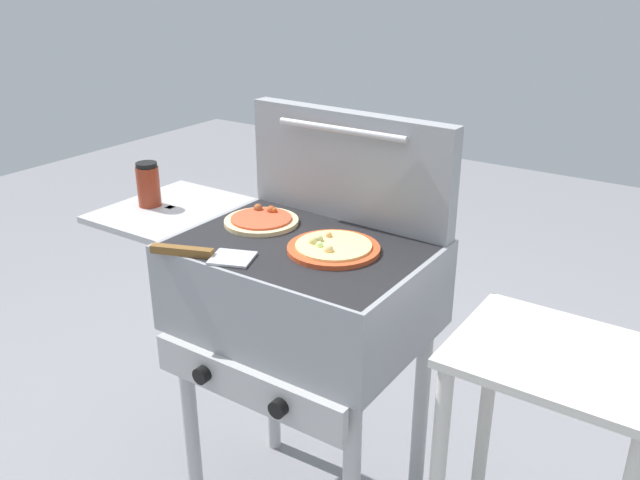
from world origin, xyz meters
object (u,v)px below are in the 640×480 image
(grill, at_px, (299,292))
(prep_table, at_px, (546,444))
(pizza_cheese, at_px, (332,248))
(sauce_jar, at_px, (148,185))
(pizza_pepperoni, at_px, (262,220))
(spatula, at_px, (203,254))

(grill, relative_size, prep_table, 1.19)
(pizza_cheese, xyz_separation_m, sauce_jar, (-0.63, -0.02, 0.06))
(pizza_pepperoni, relative_size, sauce_jar, 1.57)
(spatula, height_order, prep_table, spatula)
(grill, bearing_deg, pizza_cheese, -0.57)
(pizza_pepperoni, relative_size, prep_table, 0.25)
(sauce_jar, bearing_deg, pizza_cheese, 1.43)
(spatula, bearing_deg, grill, 55.20)
(pizza_cheese, xyz_separation_m, pizza_pepperoni, (-0.27, 0.05, -0.00))
(grill, distance_m, sauce_jar, 0.57)
(pizza_cheese, bearing_deg, sauce_jar, -178.57)
(pizza_cheese, bearing_deg, spatula, -140.46)
(pizza_cheese, height_order, pizza_pepperoni, same)
(sauce_jar, xyz_separation_m, prep_table, (1.20, 0.02, -0.39))
(pizza_cheese, bearing_deg, grill, 179.43)
(pizza_pepperoni, xyz_separation_m, sauce_jar, (-0.36, -0.07, 0.06))
(sauce_jar, relative_size, prep_table, 0.16)
(grill, xyz_separation_m, pizza_pepperoni, (-0.16, 0.05, 0.15))
(grill, height_order, pizza_pepperoni, pizza_pepperoni)
(pizza_pepperoni, xyz_separation_m, prep_table, (0.84, -0.05, -0.34))
(grill, bearing_deg, spatula, -124.80)
(pizza_pepperoni, bearing_deg, sauce_jar, -169.08)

